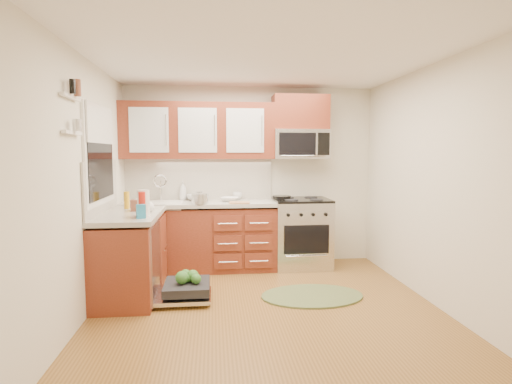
{
  "coord_description": "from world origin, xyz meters",
  "views": [
    {
      "loc": [
        -0.53,
        -3.93,
        1.58
      ],
      "look_at": [
        -0.01,
        0.85,
        1.11
      ],
      "focal_mm": 28.0,
      "sensor_mm": 36.0,
      "label": 1
    }
  ],
  "objects": [
    {
      "name": "base_cabinet_back",
      "position": [
        -0.73,
        1.45,
        0.42
      ],
      "size": [
        2.05,
        0.6,
        0.85
      ],
      "primitive_type": "cube",
      "color": "#5A2614",
      "rests_on": "ground"
    },
    {
      "name": "backsplash_back",
      "position": [
        -0.73,
        1.74,
        1.21
      ],
      "size": [
        2.05,
        0.02,
        0.57
      ],
      "primitive_type": "cube",
      "color": "beige",
      "rests_on": "ground"
    },
    {
      "name": "wall_front",
      "position": [
        0.0,
        -1.75,
        1.25
      ],
      "size": [
        3.5,
        0.04,
        2.5
      ],
      "primitive_type": "cube",
      "color": "beige",
      "rests_on": "ground"
    },
    {
      "name": "mustard_bottle",
      "position": [
        -1.54,
        0.86,
        1.03
      ],
      "size": [
        0.08,
        0.08,
        0.2
      ],
      "primitive_type": "cylinder",
      "rotation": [
        0.0,
        0.0,
        0.29
      ],
      "color": "gold",
      "rests_on": "countertop_left"
    },
    {
      "name": "countertop_back",
      "position": [
        -0.72,
        1.44,
        0.9
      ],
      "size": [
        2.07,
        0.64,
        0.05
      ],
      "primitive_type": "cube",
      "color": "#B0ABA1",
      "rests_on": "base_cabinet_back"
    },
    {
      "name": "paper_towel_roll",
      "position": [
        -1.25,
        0.27,
        1.06
      ],
      "size": [
        0.16,
        0.16,
        0.27
      ],
      "primitive_type": "cylinder",
      "rotation": [
        0.0,
        0.0,
        0.39
      ],
      "color": "white",
      "rests_on": "countertop_left"
    },
    {
      "name": "wall_left",
      "position": [
        -1.75,
        0.0,
        1.25
      ],
      "size": [
        0.04,
        3.5,
        2.5
      ],
      "primitive_type": "cube",
      "color": "beige",
      "rests_on": "ground"
    },
    {
      "name": "range",
      "position": [
        0.68,
        1.43,
        0.47
      ],
      "size": [
        0.76,
        0.64,
        0.95
      ],
      "primitive_type": null,
      "color": "silver",
      "rests_on": "ground"
    },
    {
      "name": "ceiling",
      "position": [
        0.0,
        0.0,
        2.5
      ],
      "size": [
        3.5,
        3.5,
        0.0
      ],
      "primitive_type": "plane",
      "rotation": [
        3.14,
        0.0,
        0.0
      ],
      "color": "white",
      "rests_on": "ground"
    },
    {
      "name": "red_bottle",
      "position": [
        -1.25,
        0.18,
        1.05
      ],
      "size": [
        0.09,
        0.09,
        0.26
      ],
      "primitive_type": "cylinder",
      "rotation": [
        0.0,
        0.0,
        0.29
      ],
      "color": "red",
      "rests_on": "countertop_left"
    },
    {
      "name": "bowl_b",
      "position": [
        -0.76,
        1.6,
        0.97
      ],
      "size": [
        0.3,
        0.3,
        0.08
      ],
      "primitive_type": "imported",
      "rotation": [
        0.0,
        0.0,
        0.14
      ],
      "color": "#999999",
      "rests_on": "countertop_back"
    },
    {
      "name": "wall_back",
      "position": [
        0.0,
        1.75,
        1.25
      ],
      "size": [
        3.5,
        0.04,
        2.5
      ],
      "primitive_type": "cube",
      "color": "beige",
      "rests_on": "ground"
    },
    {
      "name": "canister",
      "position": [
        -0.72,
        1.44,
        1.0
      ],
      "size": [
        0.12,
        0.12,
        0.14
      ],
      "primitive_type": "cylinder",
      "rotation": [
        0.0,
        0.0,
        -0.42
      ],
      "color": "silver",
      "rests_on": "countertop_back"
    },
    {
      "name": "base_cabinet_left",
      "position": [
        -1.45,
        0.52,
        0.42
      ],
      "size": [
        0.6,
        1.25,
        0.85
      ],
      "primitive_type": "cube",
      "color": "#5A2614",
      "rests_on": "ground"
    },
    {
      "name": "cup",
      "position": [
        -0.2,
        1.65,
        0.98
      ],
      "size": [
        0.16,
        0.16,
        0.11
      ],
      "primitive_type": "imported",
      "rotation": [
        0.0,
        0.0,
        0.21
      ],
      "color": "#999999",
      "rests_on": "countertop_back"
    },
    {
      "name": "upper_cabinets",
      "position": [
        -0.73,
        1.57,
        1.88
      ],
      "size": [
        2.05,
        0.35,
        0.75
      ],
      "primitive_type": null,
      "color": "#5A2614",
      "rests_on": "ground"
    },
    {
      "name": "shelf_lower",
      "position": [
        -1.72,
        -0.35,
        1.75
      ],
      "size": [
        0.04,
        0.4,
        0.03
      ],
      "primitive_type": "cube",
      "color": "white",
      "rests_on": "ground"
    },
    {
      "name": "countertop_left",
      "position": [
        -1.44,
        0.53,
        0.9
      ],
      "size": [
        0.64,
        1.27,
        0.05
      ],
      "primitive_type": "cube",
      "color": "#B0ABA1",
      "rests_on": "base_cabinet_left"
    },
    {
      "name": "sink",
      "position": [
        -1.25,
        1.42,
        0.8
      ],
      "size": [
        0.62,
        0.5,
        0.26
      ],
      "primitive_type": null,
      "color": "white",
      "rests_on": "ground"
    },
    {
      "name": "wooden_box",
      "position": [
        -1.39,
        0.65,
        0.99
      ],
      "size": [
        0.13,
        0.1,
        0.13
      ],
      "primitive_type": "cube",
      "rotation": [
        0.0,
        0.0,
        0.06
      ],
      "color": "brown",
      "rests_on": "countertop_left"
    },
    {
      "name": "dishwasher",
      "position": [
        -0.86,
        0.3,
        0.1
      ],
      "size": [
        0.7,
        0.6,
        0.2
      ],
      "primitive_type": null,
      "color": "silver",
      "rests_on": "ground"
    },
    {
      "name": "soap_bottle_a",
      "position": [
        -0.95,
        1.67,
        1.06
      ],
      "size": [
        0.11,
        0.11,
        0.26
      ],
      "primitive_type": "imported",
      "rotation": [
        0.0,
        0.0,
        0.1
      ],
      "color": "#999999",
      "rests_on": "countertop_back"
    },
    {
      "name": "bowl_a",
      "position": [
        -0.31,
        1.45,
        0.95
      ],
      "size": [
        0.3,
        0.3,
        0.06
      ],
      "primitive_type": "imported",
      "rotation": [
        0.0,
        0.0,
        -0.38
      ],
      "color": "#999999",
      "rests_on": "countertop_back"
    },
    {
      "name": "wall_right",
      "position": [
        1.75,
        0.0,
        1.25
      ],
      "size": [
        0.04,
        3.5,
        2.5
      ],
      "primitive_type": "cube",
      "color": "beige",
      "rests_on": "ground"
    },
    {
      "name": "microwave",
      "position": [
        0.68,
        1.55,
        1.7
      ],
      "size": [
        0.76,
        0.38,
        0.4
      ],
      "primitive_type": null,
      "color": "silver",
      "rests_on": "ground"
    },
    {
      "name": "soap_bottle_b",
      "position": [
        -1.37,
        0.69,
        1.02
      ],
      "size": [
        0.1,
        0.11,
        0.19
      ],
      "primitive_type": "imported",
      "rotation": [
        0.0,
        0.0,
        -0.23
      ],
      "color": "#999999",
      "rests_on": "countertop_left"
    },
    {
      "name": "window",
      "position": [
        -1.74,
        0.5,
        1.55
      ],
      "size": [
        0.03,
        1.05,
        1.05
      ],
      "primitive_type": null,
      "color": "white",
      "rests_on": "ground"
    },
    {
      "name": "soap_bottle_c",
      "position": [
        -1.25,
        0.56,
        1.01
      ],
      "size": [
        0.14,
        0.14,
        0.16
      ],
      "primitive_type": "imported",
      "rotation": [
        0.0,
        0.0,
        -0.12
      ],
      "color": "#999999",
      "rests_on": "countertop_left"
    },
    {
      "name": "cabinet_over_mw",
      "position": [
        0.68,
        1.57,
        2.13
      ],
      "size": [
        0.76,
        0.35,
        0.47
      ],
      "primitive_type": "cube",
      "color": "#5A2614",
      "rests_on": "ground"
    },
    {
      "name": "shelf_upper",
      "position": [
        -1.72,
        -0.35,
        2.05
      ],
      "size": [
        0.04,
        0.4,
        0.03
      ],
      "primitive_type": "cube",
      "color": "white",
      "rests_on": "ground"
    },
    {
      "name": "skillet",
      "position": [
        0.4,
        1.42,
        0.97
      ],
      "size": [
        0.3,
        0.3,
        0.05
      ],
      "primitive_type": "cylinder",
      "rotation": [
        0.0,
        0.0,
        -0.2
      ],
      "color": "black",
      "rests_on": "range"
    },
    {
      "name": "backsplash_left",
      "position": [
        -1.74,
        0.52,
        1.21
      ],
      "size": [
        0.02,
        1.25,
        0.57
      ],
      "primitive_type": "cube",
      "color": "beige",
      "rests_on": "ground"
    },
    {
      "name": "floor",
      "position": [
        0.0,
        0.0,
        0.0
      ],
      "size": [
        3.5,
        3.5,
        0.0
      ],
      "primitive_type": "plane",
      "color": "brown",
      "rests_on": "ground"
    },
    {
      "name": "window_blind",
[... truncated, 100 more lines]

